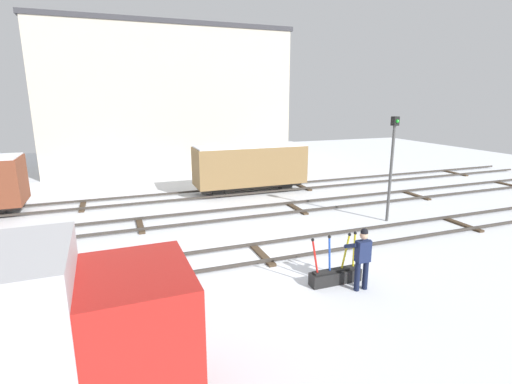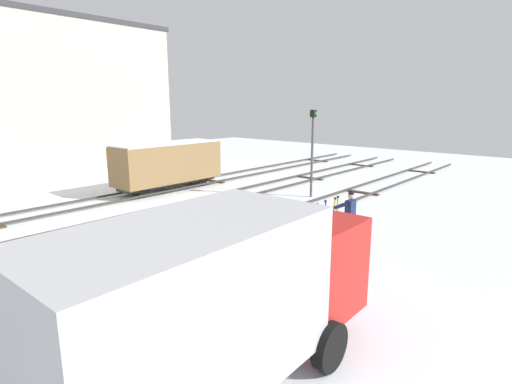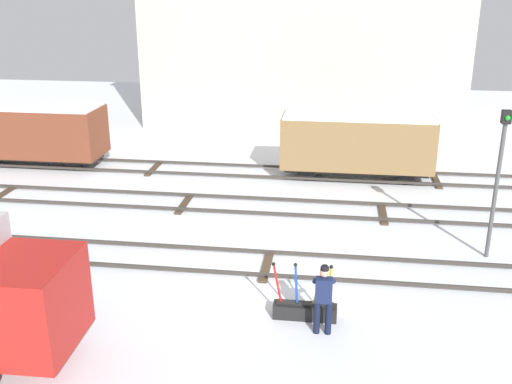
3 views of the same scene
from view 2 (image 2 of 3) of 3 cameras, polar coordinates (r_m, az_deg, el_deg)
ground_plane at (r=15.04m, az=-0.70°, el=-5.67°), size 60.00×60.00×0.00m
track_main_line at (r=15.01m, az=-0.70°, el=-5.28°), size 44.00×1.94×0.18m
track_siding_near at (r=18.17m, az=-11.27°, el=-2.37°), size 44.00×1.94×0.18m
track_siding_far at (r=21.34m, az=-17.77°, el=-0.51°), size 44.00×1.94×0.18m
switch_lever_frame at (r=14.48m, az=10.13°, el=-5.55°), size 1.57×0.36×1.45m
rail_worker at (r=14.38m, az=13.05°, el=-2.74°), size 0.53×0.64×1.75m
delivery_truck at (r=6.67m, az=-5.00°, el=-14.25°), size 6.21×2.57×3.02m
signal_post at (r=20.37m, az=7.96°, el=6.54°), size 0.24×0.32×4.35m
apartment_building at (r=30.36m, az=-29.41°, el=11.47°), size 17.26×7.12×9.96m
freight_car_near_switch at (r=22.54m, az=-12.29°, el=3.98°), size 6.01×1.98×2.59m
perched_bird_roof_left at (r=31.11m, az=-29.75°, el=20.79°), size 0.27×0.24×0.13m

